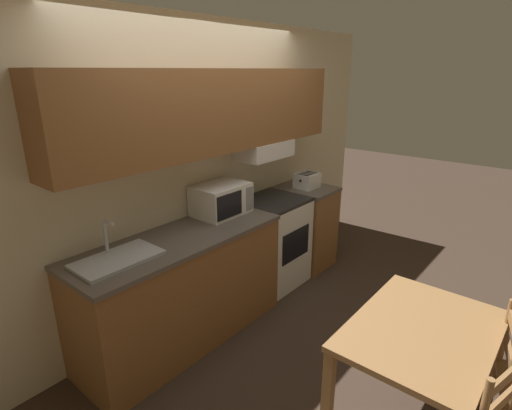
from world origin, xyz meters
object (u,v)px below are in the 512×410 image
at_px(stove_range, 272,241).
at_px(toaster, 307,180).
at_px(dining_table, 421,343).
at_px(microwave, 221,199).
at_px(sink_basin, 118,258).

distance_m(stove_range, toaster, 0.78).
xyz_separation_m(toaster, dining_table, (-1.45, -1.74, -0.37)).
relative_size(microwave, dining_table, 0.46).
distance_m(stove_range, microwave, 0.86).
bearing_deg(toaster, sink_basin, 179.57).
bearing_deg(stove_range, sink_basin, -179.56).
bearing_deg(dining_table, microwave, 82.03).
bearing_deg(microwave, toaster, -6.28).
bearing_deg(microwave, stove_range, -9.14).
bearing_deg(stove_range, dining_table, -116.54).
height_order(stove_range, dining_table, stove_range).
bearing_deg(stove_range, microwave, 170.86).
relative_size(stove_range, toaster, 3.56).
distance_m(stove_range, dining_table, 1.99).
relative_size(stove_range, sink_basin, 1.62).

